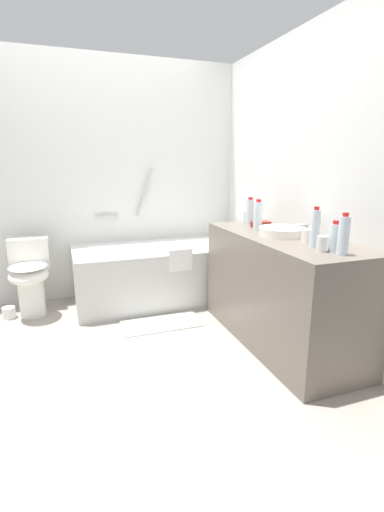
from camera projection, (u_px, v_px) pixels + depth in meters
ground_plane at (119, 345)px, 2.82m from camera, size 3.95×3.95×0.00m
wall_back_tiled at (94, 181)px, 3.69m from camera, size 3.35×0.10×2.35m
wall_right_mirror at (299, 185)px, 3.03m from camera, size 0.10×2.83×2.35m
bathtub at (160, 271)px, 3.69m from camera, size 1.65×0.77×1.30m
toilet at (30, 276)px, 3.32m from camera, size 0.35×0.50×0.69m
vanity_counter at (281, 290)px, 2.79m from camera, size 0.58×1.47×0.83m
sink_basin at (282, 231)px, 2.70m from camera, size 0.34×0.34×0.06m
sink_faucet at (305, 229)px, 2.76m from camera, size 0.12×0.15×0.08m
water_bottle_0 at (258, 216)px, 2.89m from camera, size 0.07×0.07×0.24m
water_bottle_1 at (335, 237)px, 2.20m from camera, size 0.07×0.07×0.19m
water_bottle_2 at (315, 228)px, 2.31m from camera, size 0.06×0.06×0.26m
water_bottle_3 at (344, 235)px, 2.11m from camera, size 0.06×0.06×0.24m
water_bottle_4 at (250, 212)px, 3.18m from camera, size 0.07×0.07×0.23m
drinking_glass_0 at (246, 217)px, 3.27m from camera, size 0.07×0.07×0.10m
drinking_glass_1 at (308, 236)px, 2.44m from camera, size 0.08×0.08×0.09m
drinking_glass_2 at (322, 244)px, 2.20m from camera, size 0.06×0.06×0.09m
amenity_basket at (261, 224)px, 3.03m from camera, size 0.14×0.10×0.05m
bath_mat at (162, 324)px, 3.18m from camera, size 0.67×0.33×0.01m
toilet_paper_roll at (9, 313)px, 3.30m from camera, size 0.11×0.11×0.10m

